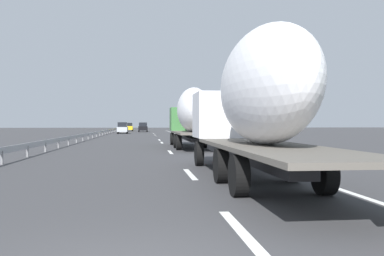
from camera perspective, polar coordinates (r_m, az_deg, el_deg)
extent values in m
plane|color=#38383A|center=(44.89, -6.68, -1.67)|extent=(260.00, 260.00, 0.00)
cube|color=white|center=(7.27, 6.72, -13.70)|extent=(3.20, 0.20, 0.01)
cube|color=white|center=(15.06, -0.27, -6.22)|extent=(3.20, 0.20, 0.01)
cube|color=white|center=(26.46, -2.95, -3.26)|extent=(3.20, 0.20, 0.01)
cube|color=white|center=(39.52, -4.10, -1.97)|extent=(3.20, 0.20, 0.01)
cube|color=white|center=(45.80, -4.42, -1.61)|extent=(3.20, 0.20, 0.01)
cube|color=white|center=(61.00, -4.92, -1.05)|extent=(3.20, 0.20, 0.01)
cube|color=white|center=(60.48, -4.91, -1.07)|extent=(3.20, 0.20, 0.01)
cube|color=white|center=(64.92, -5.02, -0.95)|extent=(3.20, 0.20, 0.01)
cube|color=white|center=(75.21, -5.21, -0.73)|extent=(3.20, 0.20, 0.01)
cube|color=white|center=(50.17, -0.36, -1.42)|extent=(110.00, 0.20, 0.01)
cube|color=#387038|center=(35.31, -0.90, 1.20)|extent=(2.40, 2.50, 1.90)
cube|color=black|center=(36.41, -1.07, 1.97)|extent=(0.08, 2.12, 0.80)
cube|color=#262628|center=(32.57, -0.43, -1.35)|extent=(10.21, 0.70, 0.24)
cube|color=#59544C|center=(29.80, 0.13, -0.64)|extent=(8.70, 2.50, 0.12)
ellipsoid|color=white|center=(29.75, 0.14, 2.47)|extent=(6.65, 2.20, 3.10)
cube|color=red|center=(25.63, 2.76, -1.38)|extent=(0.04, 0.56, 0.56)
cylinder|color=black|center=(35.24, -2.68, -1.45)|extent=(1.04, 0.30, 1.04)
cylinder|color=black|center=(35.46, 0.87, -1.43)|extent=(1.04, 0.30, 1.04)
cylinder|color=black|center=(30.91, -2.15, -1.74)|extent=(1.04, 0.35, 1.04)
cylinder|color=black|center=(31.15, 1.89, -1.72)|extent=(1.04, 0.35, 1.04)
cylinder|color=black|center=(28.52, -1.79, -1.94)|extent=(1.04, 0.35, 1.04)
cylinder|color=black|center=(28.78, 2.58, -1.92)|extent=(1.04, 0.35, 1.04)
cube|color=silver|center=(18.09, 4.42, 1.74)|extent=(2.40, 2.50, 1.90)
cube|color=black|center=(19.19, 3.80, 3.17)|extent=(0.08, 2.12, 0.80)
cube|color=#262628|center=(15.01, 6.71, -3.70)|extent=(11.76, 0.70, 0.24)
cube|color=#59544C|center=(11.89, 10.23, -2.57)|extent=(10.39, 2.50, 0.12)
ellipsoid|color=white|center=(12.33, 9.67, 5.57)|extent=(6.87, 2.20, 3.33)
cylinder|color=black|center=(17.96, 0.96, -3.46)|extent=(1.04, 0.30, 1.04)
cylinder|color=black|center=(18.37, 7.79, -3.37)|extent=(1.04, 0.30, 1.04)
cylinder|color=black|center=(12.85, 3.95, -5.09)|extent=(1.04, 0.35, 1.04)
cylinder|color=black|center=(13.42, 13.26, -4.87)|extent=(1.04, 0.35, 1.04)
cylinder|color=black|center=(10.51, 6.32, -6.38)|extent=(1.04, 0.35, 1.04)
cylinder|color=black|center=(11.20, 17.43, -5.97)|extent=(1.04, 0.35, 1.04)
cube|color=#ADB2B7|center=(74.87, -9.33, -0.18)|extent=(4.38, 1.75, 0.84)
cube|color=black|center=(74.53, -9.34, 0.45)|extent=(2.41, 1.54, 0.82)
cylinder|color=black|center=(76.28, -9.86, -0.48)|extent=(0.64, 0.22, 0.64)
cylinder|color=black|center=(76.20, -8.69, -0.48)|extent=(0.64, 0.22, 0.64)
cylinder|color=black|center=(73.56, -9.99, -0.53)|extent=(0.64, 0.22, 0.64)
cylinder|color=black|center=(73.48, -8.78, -0.52)|extent=(0.64, 0.22, 0.64)
cube|color=gold|center=(98.25, -8.50, 0.01)|extent=(4.37, 1.81, 0.84)
cube|color=black|center=(97.92, -8.51, 0.48)|extent=(2.40, 1.59, 0.75)
cylinder|color=black|center=(99.64, -8.94, -0.22)|extent=(0.64, 0.22, 0.64)
cylinder|color=black|center=(99.59, -8.01, -0.22)|extent=(0.64, 0.22, 0.64)
cylinder|color=black|center=(96.94, -9.01, -0.24)|extent=(0.64, 0.22, 0.64)
cylinder|color=black|center=(96.88, -8.06, -0.24)|extent=(0.64, 0.22, 0.64)
cube|color=black|center=(89.47, -6.62, -0.05)|extent=(4.55, 1.89, 0.84)
cube|color=black|center=(89.12, -6.62, 0.48)|extent=(2.50, 1.66, 0.81)
cylinder|color=black|center=(90.89, -7.15, -0.30)|extent=(0.64, 0.22, 0.64)
cylinder|color=black|center=(90.88, -6.08, -0.30)|extent=(0.64, 0.22, 0.64)
cylinder|color=black|center=(88.07, -7.17, -0.33)|extent=(0.64, 0.22, 0.64)
cylinder|color=black|center=(88.06, -6.07, -0.33)|extent=(0.64, 0.22, 0.64)
cylinder|color=gray|center=(47.73, 1.40, 0.01)|extent=(0.10, 0.10, 2.55)
cube|color=#2D569E|center=(47.74, 1.40, 1.96)|extent=(0.06, 0.90, 0.70)
cylinder|color=#472D19|center=(82.23, 1.73, -0.04)|extent=(0.39, 0.39, 1.66)
cone|color=#286B2D|center=(82.24, 1.73, 1.92)|extent=(3.46, 3.46, 3.95)
cylinder|color=#472D19|center=(88.50, 0.58, 0.10)|extent=(0.37, 0.37, 1.93)
cone|color=#1E5B23|center=(88.52, 0.58, 1.95)|extent=(2.89, 2.89, 3.79)
cylinder|color=#472D19|center=(67.80, 4.47, -0.36)|extent=(0.28, 0.28, 1.24)
cone|color=#1E5B23|center=(67.80, 4.47, 1.97)|extent=(3.98, 3.98, 4.28)
cube|color=#9EA0A5|center=(48.27, -13.81, -0.81)|extent=(94.00, 0.06, 0.32)
cube|color=slate|center=(20.28, -24.26, -3.67)|extent=(0.10, 0.10, 0.60)
cube|color=slate|center=(24.19, -21.29, -2.97)|extent=(0.10, 0.10, 0.60)
cube|color=slate|center=(28.15, -19.15, -2.46)|extent=(0.10, 0.10, 0.60)
cube|color=slate|center=(32.15, -17.55, -2.07)|extent=(0.10, 0.10, 0.60)
cube|color=slate|center=(36.16, -16.30, -1.77)|extent=(0.10, 0.10, 0.60)
cube|color=slate|center=(40.19, -15.30, -1.53)|extent=(0.10, 0.10, 0.60)
cube|color=slate|center=(44.23, -14.49, -1.33)|extent=(0.10, 0.10, 0.60)
cube|color=slate|center=(48.28, -13.81, -1.16)|extent=(0.10, 0.10, 0.60)
cube|color=slate|center=(52.33, -13.23, -1.02)|extent=(0.10, 0.10, 0.60)
cube|color=slate|center=(56.39, -12.74, -0.90)|extent=(0.10, 0.10, 0.60)
cube|color=slate|center=(60.46, -12.31, -0.80)|extent=(0.10, 0.10, 0.60)
cube|color=slate|center=(64.52, -11.94, -0.71)|extent=(0.10, 0.10, 0.60)
cube|color=slate|center=(68.59, -11.62, -0.63)|extent=(0.10, 0.10, 0.60)
cube|color=slate|center=(72.66, -11.32, -0.56)|extent=(0.10, 0.10, 0.60)
cube|color=slate|center=(76.73, -11.06, -0.49)|extent=(0.10, 0.10, 0.60)
cube|color=slate|center=(80.81, -10.83, -0.44)|extent=(0.10, 0.10, 0.60)
cube|color=slate|center=(84.88, -10.62, -0.39)|extent=(0.10, 0.10, 0.60)
cube|color=slate|center=(88.96, -10.43, -0.34)|extent=(0.10, 0.10, 0.60)
cube|color=slate|center=(93.03, -10.25, -0.30)|extent=(0.10, 0.10, 0.60)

